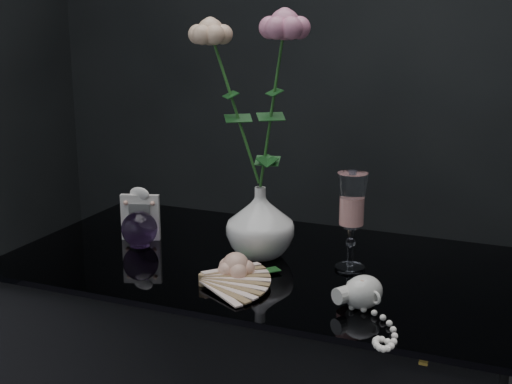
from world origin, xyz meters
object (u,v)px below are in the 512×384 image
at_px(paperweight, 139,229).
at_px(wine_glass, 351,222).
at_px(vase, 260,222).
at_px(pearl_jar, 363,291).
at_px(loose_rose, 236,266).
at_px(picture_frame, 140,213).

bearing_deg(paperweight, wine_glass, 5.20).
height_order(wine_glass, paperweight, wine_glass).
bearing_deg(paperweight, vase, 9.13).
bearing_deg(wine_glass, pearl_jar, -67.51).
bearing_deg(vase, loose_rose, -86.90).
distance_m(vase, wine_glass, 0.20).
bearing_deg(pearl_jar, paperweight, -161.88).
bearing_deg(wine_glass, loose_rose, -143.15).
distance_m(wine_glass, loose_rose, 0.25).
bearing_deg(loose_rose, pearl_jar, -26.83).
height_order(vase, loose_rose, vase).
xyz_separation_m(vase, loose_rose, (0.01, -0.14, -0.05)).
relative_size(vase, paperweight, 1.90).
bearing_deg(paperweight, pearl_jar, -13.83).
height_order(loose_rose, pearl_jar, pearl_jar).
xyz_separation_m(paperweight, pearl_jar, (0.54, -0.13, -0.01)).
bearing_deg(wine_glass, paperweight, -174.80).
bearing_deg(vase, paperweight, -170.87).
bearing_deg(paperweight, loose_rose, -19.63).
bearing_deg(pearl_jar, loose_rose, -155.38).
bearing_deg(vase, picture_frame, -179.72).
height_order(paperweight, pearl_jar, paperweight).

